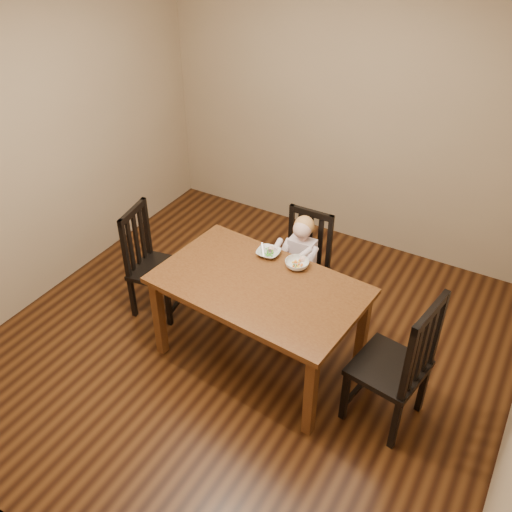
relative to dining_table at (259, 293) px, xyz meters
The scene contains 9 objects.
room 0.69m from the dining_table, 159.31° to the left, with size 4.01×4.01×2.71m.
dining_table is the anchor object (origin of this frame).
chair_child 0.76m from the dining_table, 88.98° to the left, with size 0.42×0.40×0.95m.
chair_left 1.14m from the dining_table, behind, with size 0.48×0.49×0.99m.
chair_right 1.11m from the dining_table, ahead, with size 0.53×0.55×1.11m.
toddler 0.68m from the dining_table, 88.85° to the left, with size 0.29×0.37×0.51m, color silver, non-canonical shape.
bowl_peas 0.38m from the dining_table, 108.58° to the left, with size 0.18×0.18×0.04m, color silver.
bowl_veg 0.37m from the dining_table, 65.41° to the left, with size 0.18×0.18×0.06m, color silver.
fork 0.39m from the dining_table, 115.54° to the left, with size 0.09×0.11×0.05m.
Camera 1 is at (1.76, -2.91, 3.36)m, focal length 40.00 mm.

